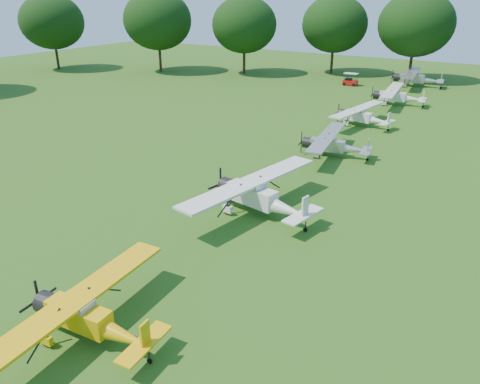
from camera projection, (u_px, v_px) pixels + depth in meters
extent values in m
plane|color=#1D4C13|center=(203.00, 232.00, 27.05)|extent=(160.00, 160.00, 0.00)
cylinder|color=black|center=(411.00, 64.00, 71.30)|extent=(0.44, 0.44, 4.74)
ellipsoid|color=black|center=(416.00, 24.00, 68.99)|extent=(11.05, 11.05, 9.39)
cylinder|color=black|center=(332.00, 59.00, 77.32)|extent=(0.44, 0.44, 4.49)
ellipsoid|color=black|center=(335.00, 24.00, 75.13)|extent=(10.47, 10.47, 8.90)
cylinder|color=black|center=(244.00, 60.00, 76.96)|extent=(0.44, 0.44, 4.44)
ellipsoid|color=black|center=(244.00, 25.00, 74.80)|extent=(10.36, 10.36, 8.80)
cylinder|color=black|center=(160.00, 57.00, 78.98)|extent=(0.44, 0.44, 4.77)
ellipsoid|color=black|center=(158.00, 20.00, 76.65)|extent=(11.14, 11.14, 9.47)
cylinder|color=black|center=(57.00, 56.00, 81.26)|extent=(0.44, 0.44, 4.56)
ellipsoid|color=black|center=(52.00, 22.00, 79.04)|extent=(10.64, 10.64, 9.04)
cube|color=#EBB209|center=(79.00, 316.00, 18.64)|extent=(2.94, 1.07, 0.95)
cone|color=#EBB209|center=(127.00, 338.00, 17.66)|extent=(2.58, 1.00, 0.81)
cube|color=#8CA5B2|center=(76.00, 305.00, 18.48)|extent=(1.50, 0.94, 0.50)
cylinder|color=black|center=(48.00, 304.00, 19.36)|extent=(0.88, 1.00, 0.94)
cube|color=black|center=(39.00, 300.00, 19.61)|extent=(0.06, 0.11, 1.89)
cube|color=#EBB209|center=(75.00, 300.00, 18.39)|extent=(2.03, 9.62, 0.13)
cube|color=#EBB209|center=(145.00, 336.00, 17.10)|extent=(0.13, 0.50, 1.17)
cube|color=#EBB209|center=(144.00, 344.00, 17.30)|extent=(0.96, 2.57, 0.08)
cylinder|color=black|center=(46.00, 341.00, 18.29)|extent=(0.55, 0.19, 0.54)
cylinder|color=black|center=(88.00, 309.00, 20.13)|extent=(0.55, 0.19, 0.54)
cylinder|color=black|center=(150.00, 361.00, 17.52)|extent=(0.22, 0.09, 0.22)
cube|color=white|center=(252.00, 195.00, 29.11)|extent=(3.55, 1.59, 1.12)
cone|color=white|center=(289.00, 211.00, 27.41)|extent=(3.12, 1.46, 0.96)
cube|color=#8CA5B2|center=(251.00, 186.00, 28.94)|extent=(1.86, 1.26, 0.59)
cylinder|color=black|center=(228.00, 187.00, 30.36)|extent=(1.14, 1.26, 1.11)
cube|color=black|center=(221.00, 184.00, 30.78)|extent=(0.09, 0.14, 2.25)
cube|color=white|center=(251.00, 182.00, 28.84)|extent=(3.48, 11.44, 0.15)
cube|color=white|center=(305.00, 208.00, 26.54)|extent=(0.21, 0.60, 1.39)
cube|color=white|center=(303.00, 215.00, 26.80)|extent=(1.41, 3.11, 0.10)
cylinder|color=black|center=(228.00, 210.00, 29.04)|extent=(0.66, 0.28, 0.64)
cylinder|color=black|center=(255.00, 197.00, 30.87)|extent=(0.66, 0.28, 0.64)
cylinder|color=black|center=(305.00, 230.00, 27.03)|extent=(0.27, 0.13, 0.26)
cube|color=silver|center=(328.00, 145.00, 39.10)|extent=(2.93, 1.29, 0.93)
cone|color=silver|center=(356.00, 150.00, 38.31)|extent=(2.57, 1.18, 0.80)
cube|color=#8CA5B2|center=(327.00, 139.00, 38.94)|extent=(1.53, 1.03, 0.49)
cylinder|color=black|center=(308.00, 143.00, 39.69)|extent=(0.93, 1.04, 0.92)
cube|color=black|center=(301.00, 142.00, 39.90)|extent=(0.07, 0.11, 1.86)
cube|color=silver|center=(327.00, 137.00, 38.85)|extent=(2.78, 9.46, 0.12)
cube|color=silver|center=(368.00, 146.00, 37.82)|extent=(0.17, 0.49, 1.15)
cube|color=silver|center=(366.00, 151.00, 38.01)|extent=(1.14, 2.57, 0.08)
cylinder|color=black|center=(315.00, 155.00, 38.68)|extent=(0.55, 0.23, 0.53)
cylinder|color=black|center=(322.00, 148.00, 40.55)|extent=(0.55, 0.23, 0.53)
cylinder|color=black|center=(367.00, 159.00, 38.24)|extent=(0.22, 0.10, 0.21)
cube|color=white|center=(358.00, 116.00, 47.91)|extent=(2.94, 1.27, 0.94)
cone|color=white|center=(380.00, 121.00, 46.53)|extent=(2.59, 1.17, 0.80)
cube|color=#8CA5B2|center=(358.00, 111.00, 47.77)|extent=(1.53, 1.03, 0.49)
cylinder|color=black|center=(343.00, 114.00, 48.92)|extent=(0.93, 1.04, 0.93)
cube|color=black|center=(338.00, 113.00, 49.27)|extent=(0.07, 0.11, 1.87)
cube|color=white|center=(358.00, 109.00, 47.68)|extent=(2.70, 9.53, 0.12)
cube|color=white|center=(389.00, 119.00, 45.82)|extent=(0.16, 0.50, 1.16)
cube|color=white|center=(387.00, 122.00, 46.03)|extent=(1.13, 2.58, 0.08)
cylinder|color=black|center=(346.00, 124.00, 47.83)|extent=(0.55, 0.22, 0.53)
cylinder|color=black|center=(356.00, 119.00, 49.38)|extent=(0.55, 0.22, 0.53)
cylinder|color=black|center=(388.00, 130.00, 46.22)|extent=(0.22, 0.10, 0.21)
cube|color=white|center=(392.00, 96.00, 56.49)|extent=(3.13, 1.26, 1.00)
cone|color=white|center=(415.00, 99.00, 55.55)|extent=(2.75, 1.17, 0.86)
cube|color=#8CA5B2|center=(392.00, 92.00, 56.32)|extent=(1.62, 1.05, 0.52)
cylinder|color=black|center=(377.00, 95.00, 57.20)|extent=(0.97, 1.08, 0.99)
cube|color=black|center=(372.00, 95.00, 57.43)|extent=(0.07, 0.12, 2.00)
cube|color=white|center=(392.00, 90.00, 56.23)|extent=(2.58, 10.18, 0.13)
cube|color=white|center=(424.00, 96.00, 55.00)|extent=(0.16, 0.53, 1.24)
cube|color=white|center=(422.00, 100.00, 55.20)|extent=(1.12, 2.74, 0.09)
cylinder|color=black|center=(384.00, 104.00, 56.09)|extent=(0.58, 0.22, 0.57)
cylinder|color=black|center=(387.00, 100.00, 58.06)|extent=(0.58, 0.22, 0.57)
cylinder|color=black|center=(423.00, 106.00, 55.45)|extent=(0.24, 0.10, 0.23)
cube|color=silver|center=(412.00, 78.00, 67.13)|extent=(3.49, 1.42, 1.11)
cone|color=silver|center=(433.00, 81.00, 66.09)|extent=(3.07, 1.32, 0.95)
cube|color=#8CA5B2|center=(412.00, 74.00, 66.94)|extent=(1.81, 1.18, 0.58)
cylinder|color=black|center=(397.00, 77.00, 67.90)|extent=(1.09, 1.21, 1.10)
cube|color=black|center=(392.00, 77.00, 68.17)|extent=(0.08, 0.13, 2.23)
cube|color=silver|center=(412.00, 72.00, 66.83)|extent=(2.93, 11.35, 0.15)
cube|color=silver|center=(442.00, 78.00, 65.47)|extent=(0.18, 0.59, 1.38)
cube|color=silver|center=(440.00, 81.00, 65.70)|extent=(1.27, 3.06, 0.10)
cylinder|color=black|center=(404.00, 85.00, 66.67)|extent=(0.65, 0.25, 0.64)
cylinder|color=black|center=(406.00, 82.00, 68.88)|extent=(0.65, 0.25, 0.64)
cylinder|color=black|center=(441.00, 88.00, 65.97)|extent=(0.26, 0.12, 0.25)
cube|color=#BA140D|center=(350.00, 82.00, 68.06)|extent=(2.10, 1.21, 0.65)
cube|color=black|center=(349.00, 80.00, 68.04)|extent=(0.88, 1.06, 0.42)
cube|color=white|center=(351.00, 73.00, 67.55)|extent=(2.01, 1.30, 0.07)
cylinder|color=black|center=(344.00, 84.00, 68.00)|extent=(0.42, 0.15, 0.41)
cylinder|color=black|center=(347.00, 83.00, 68.92)|extent=(0.42, 0.15, 0.41)
cylinder|color=black|center=(354.00, 85.00, 67.37)|extent=(0.42, 0.15, 0.41)
cylinder|color=black|center=(356.00, 84.00, 68.29)|extent=(0.42, 0.15, 0.41)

